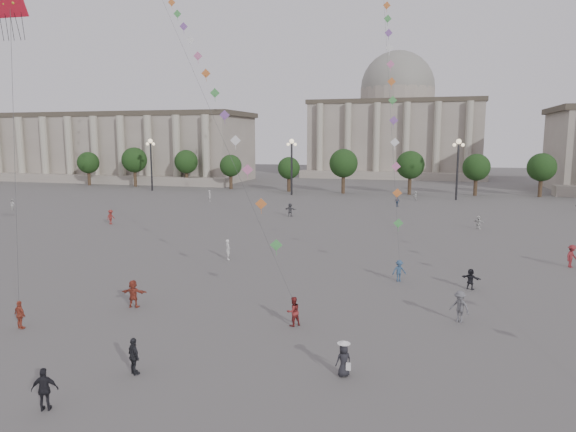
# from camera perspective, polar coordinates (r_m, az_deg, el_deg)

# --- Properties ---
(ground) EXTENTS (360.00, 360.00, 0.00)m
(ground) POSITION_cam_1_polar(r_m,az_deg,el_deg) (28.67, -8.13, -13.51)
(ground) COLOR #575552
(ground) RESTS_ON ground
(hall_west) EXTENTS (84.00, 26.22, 17.20)m
(hall_west) POSITION_cam_1_polar(r_m,az_deg,el_deg) (146.09, -20.40, 7.19)
(hall_west) COLOR gray
(hall_west) RESTS_ON ground
(hall_central) EXTENTS (48.30, 34.30, 35.50)m
(hall_central) POSITION_cam_1_polar(r_m,az_deg,el_deg) (153.86, 11.89, 9.75)
(hall_central) COLOR gray
(hall_central) RESTS_ON ground
(tree_row) EXTENTS (137.12, 5.12, 8.00)m
(tree_row) POSITION_cam_1_polar(r_m,az_deg,el_deg) (102.93, 9.72, 5.53)
(tree_row) COLOR #382A1C
(tree_row) RESTS_ON ground
(lamp_post_far_west) EXTENTS (2.00, 0.90, 10.65)m
(lamp_post_far_west) POSITION_cam_1_polar(r_m,az_deg,el_deg) (109.62, -14.99, 6.57)
(lamp_post_far_west) COLOR #262628
(lamp_post_far_west) RESTS_ON ground
(lamp_post_mid_west) EXTENTS (2.00, 0.90, 10.65)m
(lamp_post_mid_west) POSITION_cam_1_polar(r_m,az_deg,el_deg) (97.78, 0.41, 6.64)
(lamp_post_mid_west) COLOR #262628
(lamp_post_mid_west) RESTS_ON ground
(lamp_post_mid_east) EXTENTS (2.00, 0.90, 10.65)m
(lamp_post_mid_east) POSITION_cam_1_polar(r_m,az_deg,el_deg) (94.36, 18.36, 6.13)
(lamp_post_mid_east) COLOR #262628
(lamp_post_mid_east) RESTS_ON ground
(person_crowd_0) EXTENTS (0.96, 0.72, 1.51)m
(person_crowd_0) POSITION_cam_1_polar(r_m,az_deg,el_deg) (83.30, 12.03, 1.55)
(person_crowd_0) COLOR #334F73
(person_crowd_0) RESTS_ON ground
(person_crowd_1) EXTENTS (1.06, 0.99, 1.74)m
(person_crowd_1) POSITION_cam_1_polar(r_m,az_deg,el_deg) (87.56, -28.26, 1.12)
(person_crowd_1) COLOR silver
(person_crowd_1) RESTS_ON ground
(person_crowd_2) EXTENTS (0.86, 1.28, 1.85)m
(person_crowd_2) POSITION_cam_1_polar(r_m,az_deg,el_deg) (68.44, -19.09, -0.11)
(person_crowd_2) COLOR maroon
(person_crowd_2) RESTS_ON ground
(person_crowd_3) EXTENTS (1.47, 0.99, 1.52)m
(person_crowd_3) POSITION_cam_1_polar(r_m,az_deg,el_deg) (39.35, 19.63, -6.61)
(person_crowd_3) COLOR #222228
(person_crowd_3) RESTS_ON ground
(person_crowd_4) EXTENTS (1.04, 1.50, 1.55)m
(person_crowd_4) POSITION_cam_1_polar(r_m,az_deg,el_deg) (92.79, 13.99, 2.21)
(person_crowd_4) COLOR beige
(person_crowd_4) RESTS_ON ground
(person_crowd_6) EXTENTS (1.42, 1.25, 1.90)m
(person_crowd_6) POSITION_cam_1_polar(r_m,az_deg,el_deg) (32.30, 18.53, -9.52)
(person_crowd_6) COLOR #58595D
(person_crowd_6) RESTS_ON ground
(person_crowd_7) EXTENTS (1.45, 1.27, 1.59)m
(person_crowd_7) POSITION_cam_1_polar(r_m,az_deg,el_deg) (65.52, 20.39, -0.66)
(person_crowd_7) COLOR silver
(person_crowd_7) RESTS_ON ground
(person_crowd_8) EXTENTS (1.36, 1.41, 1.93)m
(person_crowd_8) POSITION_cam_1_polar(r_m,az_deg,el_deg) (49.31, 28.98, -3.92)
(person_crowd_8) COLOR maroon
(person_crowd_8) RESTS_ON ground
(person_crowd_10) EXTENTS (0.75, 0.84, 1.93)m
(person_crowd_10) POSITION_cam_1_polar(r_m,az_deg,el_deg) (89.33, -8.69, 2.24)
(person_crowd_10) COLOR beige
(person_crowd_10) RESTS_ON ground
(person_crowd_12) EXTENTS (1.78, 0.89, 1.84)m
(person_crowd_12) POSITION_cam_1_polar(r_m,az_deg,el_deg) (71.23, 0.24, 0.70)
(person_crowd_12) COLOR #57575B
(person_crowd_12) RESTS_ON ground
(person_crowd_13) EXTENTS (0.75, 0.80, 1.84)m
(person_crowd_13) POSITION_cam_1_polar(r_m,az_deg,el_deg) (46.20, -6.69, -3.73)
(person_crowd_13) COLOR silver
(person_crowd_13) RESTS_ON ground
(tourist_0) EXTENTS (1.04, 0.67, 1.65)m
(tourist_0) POSITION_cam_1_polar(r_m,az_deg,el_deg) (33.39, -27.63, -9.70)
(tourist_0) COLOR #9D3F2B
(tourist_0) RESTS_ON ground
(tourist_1) EXTENTS (1.08, 0.94, 1.74)m
(tourist_1) POSITION_cam_1_polar(r_m,az_deg,el_deg) (25.38, -16.75, -14.70)
(tourist_1) COLOR black
(tourist_1) RESTS_ON ground
(tourist_2) EXTENTS (1.72, 0.77, 1.79)m
(tourist_2) POSITION_cam_1_polar(r_m,az_deg,el_deg) (34.72, -16.81, -8.26)
(tourist_2) COLOR #933828
(tourist_2) RESTS_ON ground
(tourist_4) EXTENTS (1.12, 0.80, 1.77)m
(tourist_4) POSITION_cam_1_polar(r_m,az_deg,el_deg) (23.60, -25.41, -17.00)
(tourist_4) COLOR black
(tourist_4) RESTS_ON ground
(kite_flyer_0) EXTENTS (1.05, 1.06, 1.73)m
(kite_flyer_0) POSITION_cam_1_polar(r_m,az_deg,el_deg) (30.14, 0.59, -10.55)
(kite_flyer_0) COLOR maroon
(kite_flyer_0) RESTS_ON ground
(kite_flyer_1) EXTENTS (1.22, 1.00, 1.65)m
(kite_flyer_1) POSITION_cam_1_polar(r_m,az_deg,el_deg) (39.97, 12.25, -5.96)
(kite_flyer_1) COLOR #2E4A69
(kite_flyer_1) RESTS_ON ground
(hat_person) EXTENTS (0.87, 0.81, 1.69)m
(hat_person) POSITION_cam_1_polar(r_m,az_deg,el_deg) (24.37, 6.20, -15.52)
(hat_person) COLOR black
(hat_person) RESTS_ON ground
(dragon_kite) EXTENTS (2.54, 2.35, 17.85)m
(dragon_kite) POSITION_cam_1_polar(r_m,az_deg,el_deg) (37.37, -28.38, 18.41)
(dragon_kite) COLOR red
(dragon_kite) RESTS_ON ground
(kite_train_west) EXTENTS (34.57, 40.28, 67.21)m
(kite_train_west) POSITION_cam_1_polar(r_m,az_deg,el_deg) (57.04, -12.46, 20.95)
(kite_train_west) COLOR #3F3F3F
(kite_train_west) RESTS_ON ground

